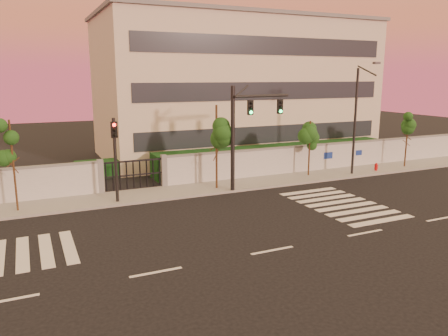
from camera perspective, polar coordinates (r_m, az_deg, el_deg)
The scene contains 14 objects.
ground at distance 18.66m, azimuth 6.32°, elevation -10.66°, with size 120.00×120.00×0.00m, color black.
sidewalk at distance 27.69m, azimuth -4.89°, elevation -2.94°, with size 60.00×3.00×0.15m, color gray.
perimeter_wall at distance 28.87m, azimuth -5.74°, elevation -0.31°, with size 60.00×0.36×2.20m.
hedge_row at distance 31.80m, azimuth -5.53°, elevation 0.36°, with size 41.00×4.25×1.80m.
institutional_building at distance 40.89m, azimuth 1.48°, elevation 10.50°, with size 24.40×12.40×12.25m.
road_markings at distance 21.15m, azimuth -2.69°, elevation -7.82°, with size 57.00×7.62×0.02m.
street_tree_c at distance 25.09m, azimuth -25.97°, elevation 2.70°, with size 1.31×1.04×4.97m.
street_tree_d at distance 27.26m, azimuth -0.96°, elevation 5.24°, with size 1.64×1.31×5.42m.
street_tree_e at distance 31.66m, azimuth 11.17°, elevation 4.13°, with size 1.46×1.16×4.06m.
street_tree_f at distance 37.07m, azimuth 22.87°, elevation 4.93°, with size 1.42×1.13×4.42m.
traffic_signal_main at distance 27.03m, azimuth 2.76°, elevation 5.56°, with size 4.16×0.64×6.59m.
traffic_signal_secondary at distance 25.04m, azimuth -14.04°, elevation 2.28°, with size 0.38×0.36×4.91m.
streetlight_east at distance 32.67m, azimuth 16.97°, elevation 6.50°, with size 0.48×1.94×8.08m.
fire_hydrant at distance 34.99m, azimuth 19.25°, elevation 0.04°, with size 0.29×0.27×0.73m.
Camera 1 is at (-8.97, -14.73, 7.13)m, focal length 35.00 mm.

